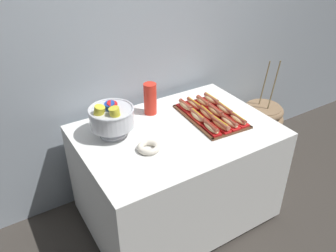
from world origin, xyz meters
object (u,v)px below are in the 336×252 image
at_px(hot_dog_7, 224,109).
at_px(hot_dog_1, 220,125).
at_px(serving_tray, 211,116).
at_px(donut, 149,147).
at_px(hot_dog_8, 186,106).
at_px(hot_dog_4, 198,117).
at_px(hot_dog_5, 207,114).
at_px(punch_bowl, 111,117).
at_px(hot_dog_3, 238,120).
at_px(hot_dog_6, 215,111).
at_px(floor_vase, 260,130).
at_px(hot_dog_9, 194,104).
at_px(hot_dog_0, 211,128).
at_px(hot_dog_10, 203,102).
at_px(hot_dog_2, 229,122).
at_px(hot_dog_11, 211,100).
at_px(cup_stack, 150,99).
at_px(buffet_table, 176,173).

bearing_deg(hot_dog_7, hot_dog_1, -135.76).
relative_size(serving_tray, donut, 3.76).
relative_size(serving_tray, hot_dog_8, 3.31).
distance_m(hot_dog_4, hot_dog_7, 0.23).
bearing_deg(hot_dog_5, punch_bowl, 167.52).
bearing_deg(hot_dog_1, hot_dog_3, -3.49).
height_order(hot_dog_8, punch_bowl, punch_bowl).
bearing_deg(hot_dog_6, hot_dog_3, -69.04).
relative_size(floor_vase, hot_dog_9, 5.27).
xyz_separation_m(hot_dog_3, hot_dog_9, (-0.13, 0.34, -0.00)).
relative_size(hot_dog_0, hot_dog_1, 0.98).
height_order(serving_tray, hot_dog_6, hot_dog_6).
relative_size(hot_dog_6, hot_dog_7, 0.98).
distance_m(hot_dog_5, hot_dog_10, 0.18).
bearing_deg(hot_dog_2, hot_dog_6, 86.51).
bearing_deg(hot_dog_10, hot_dog_8, 176.51).
bearing_deg(hot_dog_7, hot_dog_10, 110.96).
bearing_deg(floor_vase, hot_dog_0, -155.89).
bearing_deg(hot_dog_3, hot_dog_8, 120.80).
xyz_separation_m(floor_vase, hot_dog_9, (-0.89, -0.11, 0.58)).
bearing_deg(hot_dog_10, hot_dog_11, -3.49).
bearing_deg(cup_stack, floor_vase, 0.25).
relative_size(hot_dog_5, hot_dog_11, 1.14).
relative_size(serving_tray, hot_dog_4, 3.08).
distance_m(hot_dog_6, hot_dog_9, 0.18).
distance_m(hot_dog_1, hot_dog_11, 0.36).
xyz_separation_m(hot_dog_1, hot_dog_10, (0.09, 0.32, -0.00)).
distance_m(serving_tray, hot_dog_3, 0.20).
relative_size(buffet_table, hot_dog_1, 7.22).
relative_size(serving_tray, hot_dog_6, 3.05).
relative_size(serving_tray, cup_stack, 2.35).
bearing_deg(punch_bowl, hot_dog_1, -25.67).
bearing_deg(punch_bowl, hot_dog_6, -11.58).
distance_m(serving_tray, hot_dog_6, 0.05).
bearing_deg(punch_bowl, hot_dog_9, 1.72).
relative_size(hot_dog_2, hot_dog_11, 1.08).
distance_m(hot_dog_1, donut, 0.53).
distance_m(punch_bowl, cup_stack, 0.38).
distance_m(floor_vase, hot_dog_4, 1.16).
height_order(hot_dog_4, cup_stack, cup_stack).
height_order(hot_dog_6, hot_dog_9, hot_dog_6).
relative_size(hot_dog_6, hot_dog_9, 0.99).
bearing_deg(hot_dog_4, hot_dog_6, -3.49).
distance_m(floor_vase, hot_dog_8, 1.13).
relative_size(hot_dog_7, donut, 1.26).
height_order(hot_dog_0, hot_dog_5, hot_dog_5).
distance_m(hot_dog_0, punch_bowl, 0.65).
xyz_separation_m(buffet_table, hot_dog_8, (0.20, 0.19, 0.41)).
distance_m(serving_tray, donut, 0.58).
bearing_deg(hot_dog_9, hot_dog_4, -117.93).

